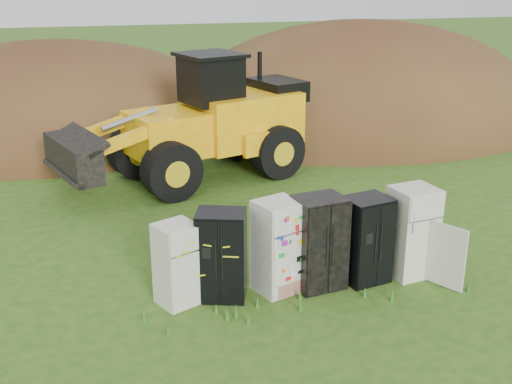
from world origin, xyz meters
TOP-DOWN VIEW (x-y plane):
  - ground at (0.00, 0.00)m, footprint 120.00×120.00m
  - fridge_leftmost at (-2.39, -0.02)m, footprint 0.91×0.90m
  - fridge_black_side at (-1.56, 0.00)m, footprint 1.08×0.96m
  - fridge_sticker at (-0.46, 0.00)m, footprint 1.02×0.98m
  - fridge_dark_mid at (0.35, -0.04)m, footprint 1.05×0.90m
  - fridge_black_right at (1.33, -0.04)m, footprint 1.01×0.89m
  - fridge_open_door at (2.33, -0.04)m, footprint 0.95×0.90m
  - wheel_loader at (-1.15, 7.04)m, footprint 8.09×5.33m
  - dirt_mound_right at (6.54, 12.37)m, footprint 15.27×11.20m
  - dirt_mound_left at (-4.96, 13.70)m, footprint 14.45×10.84m

SIDE VIEW (x-z plane):
  - ground at x=0.00m, z-range 0.00..0.00m
  - dirt_mound_right at x=6.54m, z-range -4.05..4.05m
  - dirt_mound_left at x=-4.96m, z-range -3.45..3.45m
  - fridge_leftmost at x=-2.39m, z-range 0.00..1.57m
  - fridge_black_side at x=-1.56m, z-range 0.00..1.72m
  - fridge_black_right at x=1.33m, z-range 0.00..1.74m
  - fridge_sticker at x=-0.46m, z-range 0.00..1.82m
  - fridge_dark_mid at x=0.35m, z-range 0.00..1.84m
  - fridge_open_door at x=2.33m, z-range 0.00..1.85m
  - wheel_loader at x=-1.15m, z-range 0.00..3.63m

